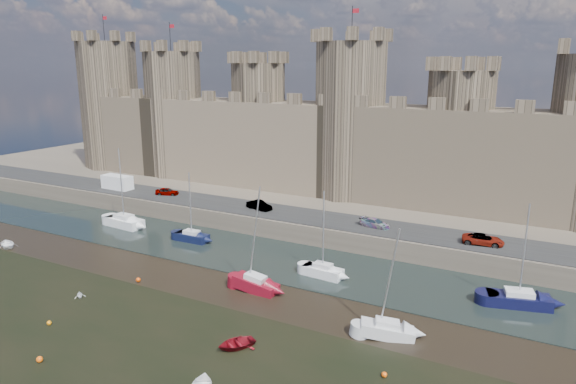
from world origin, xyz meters
name	(u,v)px	position (x,y,z in m)	size (l,w,h in m)	color
ground	(101,352)	(0.00, 0.00, 0.00)	(160.00, 160.00, 0.00)	black
water_channel	(257,255)	(0.00, 24.00, 0.04)	(160.00, 12.00, 0.08)	black
quay	(361,185)	(0.00, 60.00, 1.25)	(160.00, 60.00, 2.50)	#4C443A
road	(295,215)	(0.00, 34.00, 2.55)	(160.00, 7.00, 0.10)	black
castle	(333,135)	(-0.64, 48.00, 11.67)	(108.50, 11.00, 29.00)	#42382B
car_0	(167,192)	(-22.52, 34.21, 3.10)	(1.43, 3.55, 1.21)	gray
car_1	(259,205)	(-5.58, 33.84, 3.15)	(1.37, 3.94, 1.30)	gray
car_2	(375,223)	(11.31, 33.75, 3.06)	(1.57, 3.85, 1.12)	gray
car_3	(483,240)	(24.12, 33.29, 3.13)	(2.08, 4.51, 1.25)	gray
van	(117,182)	(-32.32, 33.50, 3.65)	(5.27, 2.11, 2.30)	white
sailboat_0	(124,221)	(-22.37, 24.86, 0.85)	(6.12, 2.77, 11.14)	silver
sailboat_1	(192,236)	(-10.12, 24.42, 0.74)	(4.57, 1.87, 9.06)	black
sailboat_2	(323,270)	(9.54, 21.88, 0.78)	(4.51, 2.03, 9.49)	white
sailboat_3	(519,299)	(28.73, 24.22, 0.78)	(6.08, 3.58, 10.01)	black
sailboat_4	(256,284)	(4.99, 15.51, 0.79)	(4.71, 1.88, 10.96)	maroon
sailboat_5	(387,329)	(19.46, 12.93, 0.71)	(4.81, 3.21, 9.67)	silver
dinghy_3	(80,295)	(-9.42, 6.04, 0.31)	(1.03, 0.63, 1.19)	white
dinghy_4	(236,344)	(9.24, 5.55, 0.33)	(2.31, 0.67, 3.23)	maroon
dinghy_6	(7,244)	(-29.40, 12.00, 0.32)	(2.22, 0.64, 3.11)	white
buoy_1	(138,280)	(-7.08, 11.59, 0.25)	(0.50, 0.50, 0.50)	#E04709
buoy_2	(40,359)	(-2.98, -3.24, 0.25)	(0.50, 0.50, 0.50)	#FA5C0B
buoy_3	(384,375)	(21.03, 7.27, 0.22)	(0.44, 0.44, 0.44)	#ED540A
buoy_4	(49,323)	(-7.37, 1.00, 0.21)	(0.41, 0.41, 0.41)	orange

